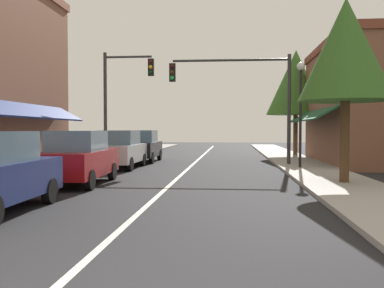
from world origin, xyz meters
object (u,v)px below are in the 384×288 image
Objects in this scene: traffic_signal_mast_arm at (245,89)px; street_lamp_right_mid at (301,98)px; tree_right_far at (296,83)px; parked_car_third_left at (120,150)px; parked_car_second_left at (78,158)px; tree_right_near at (346,50)px; traffic_signal_left_corner at (120,91)px; parked_car_far_left at (142,146)px.

traffic_signal_mast_arm is 1.24× the size of street_lamp_right_mid.
traffic_signal_mast_arm is 8.72m from tree_right_far.
parked_car_third_left is 8.56m from street_lamp_right_mid.
tree_right_near reaches higher than parked_car_second_left.
traffic_signal_left_corner is at bearing 168.94° from traffic_signal_mast_arm.
parked_car_far_left is 0.69× the size of traffic_signal_left_corner.
tree_right_far is at bearing 57.71° from parked_car_second_left.
parked_car_third_left is 14.11m from tree_right_far.
traffic_signal_left_corner is at bearing 94.20° from parked_car_second_left.
traffic_signal_left_corner is (-0.91, -1.09, 3.00)m from parked_car_far_left.
tree_right_near reaches higher than street_lamp_right_mid.
parked_car_second_left is at bearing -88.30° from parked_car_third_left.
parked_car_third_left is (-0.14, 5.93, 0.00)m from parked_car_second_left.
traffic_signal_left_corner is 1.24× the size of street_lamp_right_mid.
street_lamp_right_mid is at bearing 95.81° from tree_right_near.
parked_car_second_left is 0.86× the size of street_lamp_right_mid.
tree_right_near is at bearing -31.61° from parked_car_third_left.
parked_car_second_left is at bearing -84.23° from traffic_signal_left_corner.
parked_car_far_left is 6.84m from traffic_signal_mast_arm.
parked_car_third_left is 4.39m from traffic_signal_left_corner.
traffic_signal_left_corner is (-6.61, 1.29, 0.06)m from traffic_signal_mast_arm.
parked_car_third_left is at bearing 148.09° from tree_right_near.
tree_right_far is (9.28, 15.62, 4.06)m from parked_car_second_left.
tree_right_far is (9.28, 5.49, 4.06)m from parked_car_far_left.
street_lamp_right_mid reaches higher than parked_car_far_left.
parked_car_third_left is 4.20m from parked_car_far_left.
tree_right_far reaches higher than traffic_signal_left_corner.
tree_right_far is (1.20, 9.71, 1.71)m from street_lamp_right_mid.
street_lamp_right_mid is 9.94m from tree_right_far.
tree_right_near is (0.55, -5.44, 1.10)m from street_lamp_right_mid.
traffic_signal_left_corner reaches higher than parked_car_third_left.
parked_car_far_left is (-0.00, 10.13, 0.00)m from parked_car_second_left.
parked_car_third_left is at bearing -162.72° from traffic_signal_mast_arm.
parked_car_second_left is 5.94m from parked_car_third_left.
traffic_signal_mast_arm is (5.69, 7.75, 2.94)m from parked_car_second_left.
traffic_signal_left_corner is 0.84× the size of tree_right_far.
tree_right_near reaches higher than traffic_signal_mast_arm.
traffic_signal_mast_arm is at bearing -23.31° from parked_car_far_left.
tree_right_far reaches higher than tree_right_near.
tree_right_near is at bearing -84.19° from street_lamp_right_mid.
parked_car_third_left is 0.69× the size of traffic_signal_left_corner.
parked_car_far_left is at bearing 88.44° from parked_car_second_left.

